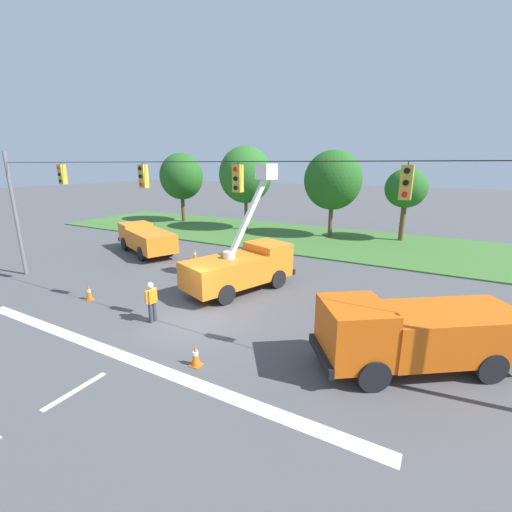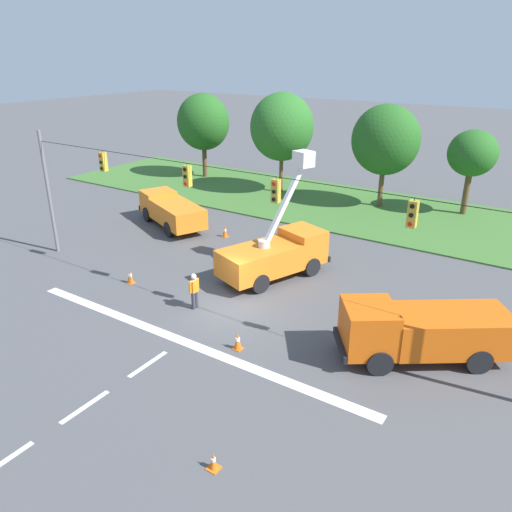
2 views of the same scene
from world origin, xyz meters
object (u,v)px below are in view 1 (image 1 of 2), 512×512
(tree_west, at_px, (246,175))
(utility_truck_support_near, at_px, (416,332))
(tree_far_west, at_px, (181,177))
(traffic_cone_foreground_right, at_px, (89,292))
(traffic_cone_foreground_left, at_px, (195,254))
(utility_truck_support_far, at_px, (146,238))
(utility_truck_bucket_lift, at_px, (242,265))
(tree_east, at_px, (406,189))
(traffic_cone_mid_left, at_px, (196,355))
(tree_centre, at_px, (333,180))
(road_worker, at_px, (151,300))

(tree_west, relative_size, utility_truck_support_near, 1.23)
(tree_far_west, xyz_separation_m, traffic_cone_foreground_right, (11.42, -20.41, -4.73))
(tree_far_west, relative_size, traffic_cone_foreground_left, 9.79)
(utility_truck_support_far, bearing_deg, traffic_cone_foreground_right, -61.06)
(utility_truck_bucket_lift, bearing_deg, tree_east, 70.60)
(utility_truck_support_far, height_order, traffic_cone_mid_left, utility_truck_support_far)
(tree_centre, relative_size, traffic_cone_foreground_left, 9.81)
(tree_centre, relative_size, utility_truck_support_near, 1.16)
(tree_far_west, distance_m, road_worker, 26.44)
(tree_west, bearing_deg, tree_far_west, 174.83)
(traffic_cone_foreground_left, height_order, traffic_cone_foreground_right, traffic_cone_foreground_right)
(traffic_cone_foreground_left, xyz_separation_m, traffic_cone_foreground_right, (0.06, -8.32, 0.01))
(utility_truck_support_far, relative_size, traffic_cone_mid_left, 8.69)
(tree_far_west, xyz_separation_m, traffic_cone_foreground_left, (11.36, -12.09, -4.75))
(tree_west, bearing_deg, traffic_cone_foreground_right, -82.55)
(tree_west, bearing_deg, utility_truck_support_near, -46.64)
(tree_far_west, height_order, traffic_cone_foreground_right, tree_far_west)
(utility_truck_bucket_lift, relative_size, traffic_cone_mid_left, 8.18)
(traffic_cone_foreground_right, bearing_deg, tree_east, 61.51)
(tree_far_west, distance_m, traffic_cone_foreground_right, 23.87)
(road_worker, relative_size, traffic_cone_foreground_left, 2.25)
(utility_truck_support_far, bearing_deg, tree_centre, 49.61)
(utility_truck_support_far, height_order, traffic_cone_foreground_right, utility_truck_support_far)
(tree_far_west, relative_size, utility_truck_support_far, 1.11)
(utility_truck_support_near, xyz_separation_m, traffic_cone_foreground_right, (-14.58, -1.45, -0.86))
(tree_far_west, xyz_separation_m, utility_truck_support_near, (26.01, -18.96, -3.88))
(traffic_cone_mid_left, bearing_deg, tree_centre, 95.99)
(road_worker, bearing_deg, traffic_cone_foreground_left, 118.36)
(traffic_cone_foreground_left, bearing_deg, traffic_cone_foreground_right, -89.58)
(tree_west, height_order, traffic_cone_mid_left, tree_west)
(tree_far_west, xyz_separation_m, tree_centre, (17.35, -0.16, -0.01))
(traffic_cone_foreground_left, distance_m, traffic_cone_foreground_right, 8.32)
(traffic_cone_mid_left, bearing_deg, tree_far_west, 131.33)
(tree_east, distance_m, traffic_cone_foreground_left, 18.38)
(utility_truck_support_near, relative_size, traffic_cone_foreground_left, 8.49)
(road_worker, bearing_deg, utility_truck_support_far, 137.39)
(traffic_cone_foreground_right, bearing_deg, utility_truck_bucket_lift, 39.97)
(utility_truck_bucket_lift, xyz_separation_m, traffic_cone_mid_left, (2.38, -6.90, -0.98))
(tree_west, relative_size, tree_centre, 1.06)
(utility_truck_bucket_lift, bearing_deg, road_worker, -104.33)
(tree_east, height_order, utility_truck_bucket_lift, utility_truck_bucket_lift)
(tree_west, bearing_deg, road_worker, -70.25)
(traffic_cone_foreground_right, bearing_deg, tree_west, 97.45)
(traffic_cone_foreground_left, bearing_deg, road_worker, -61.64)
(road_worker, height_order, traffic_cone_foreground_left, road_worker)
(tree_far_west, height_order, utility_truck_bucket_lift, tree_far_west)
(traffic_cone_mid_left, bearing_deg, tree_west, 116.64)
(tree_east, xyz_separation_m, utility_truck_bucket_lift, (-5.92, -16.81, -3.13))
(utility_truck_support_near, xyz_separation_m, traffic_cone_foreground_left, (-14.64, 6.87, -0.87))
(tree_west, relative_size, road_worker, 4.64)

